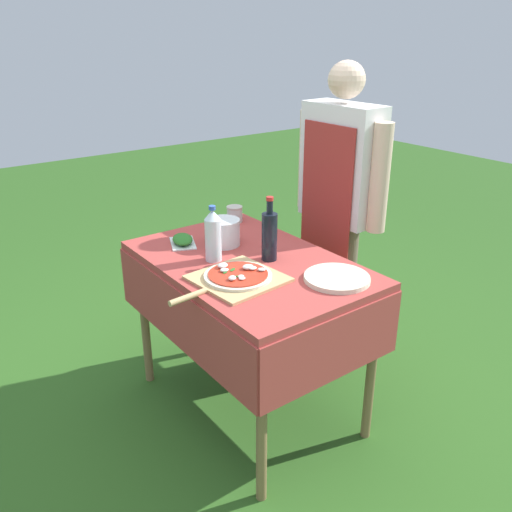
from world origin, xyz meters
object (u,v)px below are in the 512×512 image
object	(u,v)px
water_bottle	(213,235)
herb_container	(183,240)
plate_stack	(337,278)
sauce_jar	(235,215)
person_cook	(339,193)
prep_table	(249,281)
pizza_on_peel	(236,277)
oil_bottle	(269,235)
mixing_tub	(223,232)

from	to	relation	value
water_bottle	herb_container	distance (m)	0.27
water_bottle	plate_stack	bearing A→B (deg)	31.29
plate_stack	sauce_jar	size ratio (longest dim) A/B	3.22
herb_container	water_bottle	bearing A→B (deg)	3.27
person_cook	plate_stack	size ratio (longest dim) A/B	5.87
prep_table	pizza_on_peel	size ratio (longest dim) A/B	2.20
plate_stack	sauce_jar	xyz separation A→B (m)	(-0.85, 0.08, 0.03)
prep_table	oil_bottle	xyz separation A→B (m)	(0.04, 0.08, 0.22)
prep_table	pizza_on_peel	world-z (taller)	pizza_on_peel
prep_table	pizza_on_peel	xyz separation A→B (m)	(0.14, -0.16, 0.11)
person_cook	pizza_on_peel	world-z (taller)	person_cook
herb_container	sauce_jar	size ratio (longest dim) A/B	2.44
person_cook	water_bottle	world-z (taller)	person_cook
herb_container	sauce_jar	xyz separation A→B (m)	(-0.12, 0.38, 0.02)
herb_container	plate_stack	xyz separation A→B (m)	(0.73, 0.31, -0.01)
pizza_on_peel	plate_stack	bearing A→B (deg)	48.26
oil_bottle	water_bottle	size ratio (longest dim) A/B	1.15
oil_bottle	water_bottle	xyz separation A→B (m)	(-0.14, -0.20, 0.00)
water_bottle	sauce_jar	size ratio (longest dim) A/B	2.98
prep_table	herb_container	distance (m)	0.40
person_cook	pizza_on_peel	bearing A→B (deg)	106.93
herb_container	mixing_tub	distance (m)	0.20
pizza_on_peel	herb_container	bearing A→B (deg)	171.98
prep_table	oil_bottle	size ratio (longest dim) A/B	3.88
herb_container	pizza_on_peel	bearing A→B (deg)	-2.91
prep_table	sauce_jar	xyz separation A→B (m)	(-0.47, 0.25, 0.14)
plate_stack	sauce_jar	bearing A→B (deg)	174.83
water_bottle	plate_stack	xyz separation A→B (m)	(0.48, 0.29, -0.11)
prep_table	sauce_jar	distance (m)	0.55
sauce_jar	pizza_on_peel	bearing A→B (deg)	-34.03
pizza_on_peel	oil_bottle	distance (m)	0.28
person_cook	oil_bottle	world-z (taller)	person_cook
prep_table	pizza_on_peel	distance (m)	0.24
herb_container	prep_table	bearing A→B (deg)	21.14
person_cook	water_bottle	xyz separation A→B (m)	(0.05, -0.82, -0.04)
mixing_tub	sauce_jar	distance (m)	0.33
pizza_on_peel	herb_container	size ratio (longest dim) A/B	2.47
oil_bottle	mixing_tub	size ratio (longest dim) A/B	1.82
mixing_tub	plate_stack	size ratio (longest dim) A/B	0.58
prep_table	person_cook	world-z (taller)	person_cook
water_bottle	sauce_jar	distance (m)	0.53
oil_bottle	plate_stack	size ratio (longest dim) A/B	1.06
pizza_on_peel	sauce_jar	bearing A→B (deg)	140.86
prep_table	oil_bottle	bearing A→B (deg)	61.05
mixing_tub	herb_container	bearing A→B (deg)	-129.13
water_bottle	mixing_tub	xyz separation A→B (m)	(-0.13, 0.14, -0.06)
prep_table	water_bottle	world-z (taller)	water_bottle
mixing_tub	prep_table	bearing A→B (deg)	-4.02
person_cook	plate_stack	world-z (taller)	person_cook
prep_table	water_bottle	distance (m)	0.27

